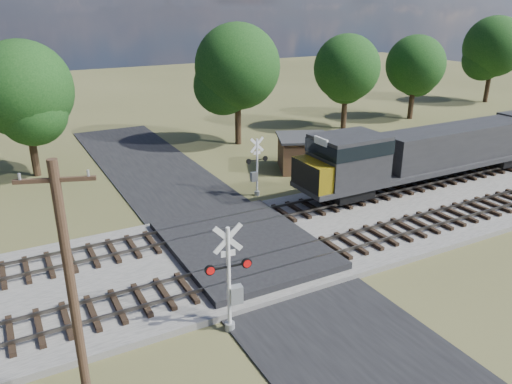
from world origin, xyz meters
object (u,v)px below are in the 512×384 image
equipment_shed (303,153)px  utility_pole (72,293)px  crossing_signal_near (231,288)px  crossing_signal_far (256,172)px

equipment_shed → utility_pole: bearing=-114.2°
crossing_signal_near → equipment_shed: size_ratio=0.91×
crossing_signal_near → utility_pole: bearing=-155.4°
crossing_signal_near → crossing_signal_far: 14.50m
utility_pole → equipment_shed: (19.27, 17.37, -3.12)m
crossing_signal_far → utility_pole: (-13.47, -14.15, 2.77)m
crossing_signal_near → crossing_signal_far: bearing=64.8°
crossing_signal_far → equipment_shed: crossing_signal_far is taller
crossing_signal_far → equipment_shed: bearing=-153.7°
utility_pole → equipment_shed: utility_pole is taller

